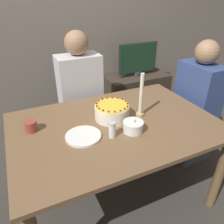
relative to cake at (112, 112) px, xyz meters
name	(u,v)px	position (x,y,z in m)	size (l,w,h in m)	color
ground_plane	(115,193)	(-0.01, -0.08, -0.79)	(12.00, 12.00, 0.00)	#3D3833
wall_behind	(61,18)	(-0.01, 1.32, 0.51)	(8.00, 0.05, 2.60)	slate
dining_table	(115,135)	(-0.01, -0.08, -0.16)	(1.47, 1.00, 0.73)	brown
cake	(112,112)	(0.00, 0.00, 0.00)	(0.26, 0.26, 0.12)	#EFE5CC
sugar_bowl	(133,126)	(0.06, -0.22, -0.02)	(0.14, 0.14, 0.10)	white
sugar_shaker	(112,130)	(-0.10, -0.22, 0.00)	(0.05, 0.05, 0.11)	white
plate_stack	(83,136)	(-0.27, -0.14, -0.05)	(0.24, 0.24, 0.02)	white
candle	(141,99)	(0.21, -0.05, 0.09)	(0.06, 0.06, 0.34)	tan
cup	(31,126)	(-0.57, 0.08, -0.02)	(0.08, 0.08, 0.08)	#993D33
person_man_blue_shirt	(81,105)	(-0.05, 0.62, -0.22)	(0.40, 0.34, 1.28)	#595960
person_woman_floral	(194,112)	(0.93, 0.07, -0.26)	(0.34, 0.40, 1.22)	#595960
side_cabinet	(136,96)	(0.87, 1.07, -0.49)	(0.84, 0.41, 0.59)	#382D23
tv_monitor	(138,59)	(0.87, 1.07, 0.02)	(0.54, 0.10, 0.42)	#2D2D33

